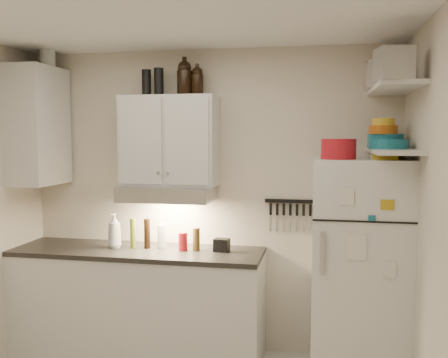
# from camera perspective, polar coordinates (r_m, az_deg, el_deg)

# --- Properties ---
(ceiling) EXTENTS (3.20, 3.00, 0.02)m
(ceiling) POSITION_cam_1_polar(r_m,az_deg,el_deg) (2.95, -8.65, 19.44)
(ceiling) COLOR white
(ceiling) RESTS_ON ground
(back_wall) EXTENTS (3.20, 0.02, 2.60)m
(back_wall) POSITION_cam_1_polar(r_m,az_deg,el_deg) (4.35, -1.69, -2.53)
(back_wall) COLOR beige
(back_wall) RESTS_ON ground
(base_cabinet) EXTENTS (2.10, 0.60, 0.88)m
(base_cabinet) POSITION_cam_1_polar(r_m,az_deg,el_deg) (4.41, -9.78, -13.98)
(base_cabinet) COLOR silver
(base_cabinet) RESTS_ON floor
(countertop) EXTENTS (2.10, 0.62, 0.04)m
(countertop) POSITION_cam_1_polar(r_m,az_deg,el_deg) (4.29, -9.87, -8.16)
(countertop) COLOR black
(countertop) RESTS_ON base_cabinet
(upper_cabinet) EXTENTS (0.80, 0.33, 0.75)m
(upper_cabinet) POSITION_cam_1_polar(r_m,az_deg,el_deg) (4.22, -6.22, 4.36)
(upper_cabinet) COLOR silver
(upper_cabinet) RESTS_ON back_wall
(side_cabinet) EXTENTS (0.33, 0.55, 1.00)m
(side_cabinet) POSITION_cam_1_polar(r_m,az_deg,el_deg) (4.57, -20.54, 5.69)
(side_cabinet) COLOR silver
(side_cabinet) RESTS_ON left_wall
(range_hood) EXTENTS (0.76, 0.46, 0.12)m
(range_hood) POSITION_cam_1_polar(r_m,az_deg,el_deg) (4.19, -6.43, -1.62)
(range_hood) COLOR silver
(range_hood) RESTS_ON back_wall
(fridge) EXTENTS (0.70, 0.68, 1.70)m
(fridge) POSITION_cam_1_polar(r_m,az_deg,el_deg) (4.00, 15.18, -9.96)
(fridge) COLOR silver
(fridge) RESTS_ON floor
(shelf_hi) EXTENTS (0.30, 0.95, 0.03)m
(shelf_hi) POSITION_cam_1_polar(r_m,az_deg,el_deg) (3.77, 18.89, 9.75)
(shelf_hi) COLOR silver
(shelf_hi) RESTS_ON right_wall
(shelf_lo) EXTENTS (0.30, 0.95, 0.03)m
(shelf_lo) POSITION_cam_1_polar(r_m,az_deg,el_deg) (3.75, 18.70, 3.05)
(shelf_lo) COLOR silver
(shelf_lo) RESTS_ON right_wall
(knife_strip) EXTENTS (0.42, 0.02, 0.03)m
(knife_strip) POSITION_cam_1_polar(r_m,az_deg,el_deg) (4.22, 7.55, -2.53)
(knife_strip) COLOR black
(knife_strip) RESTS_ON back_wall
(dutch_oven) EXTENTS (0.30, 0.30, 0.15)m
(dutch_oven) POSITION_cam_1_polar(r_m,az_deg,el_deg) (3.70, 12.94, 3.37)
(dutch_oven) COLOR #A5131E
(dutch_oven) RESTS_ON fridge
(book_stack) EXTENTS (0.23, 0.26, 0.07)m
(book_stack) POSITION_cam_1_polar(r_m,az_deg,el_deg) (3.76, 18.27, 2.71)
(book_stack) COLOR #B69216
(book_stack) RESTS_ON fridge
(spice_jar) EXTENTS (0.07, 0.07, 0.10)m
(spice_jar) POSITION_cam_1_polar(r_m,az_deg,el_deg) (3.84, 16.82, 3.00)
(spice_jar) COLOR silver
(spice_jar) RESTS_ON fridge
(stock_pot) EXTENTS (0.36, 0.36, 0.22)m
(stock_pot) POSITION_cam_1_polar(r_m,az_deg,el_deg) (4.08, 17.84, 11.15)
(stock_pot) COLOR silver
(stock_pot) RESTS_ON shelf_hi
(tin_a) EXTENTS (0.22, 0.21, 0.17)m
(tin_a) POSITION_cam_1_polar(r_m,az_deg,el_deg) (3.76, 17.71, 11.32)
(tin_a) COLOR #AAAAAD
(tin_a) RESTS_ON shelf_hi
(tin_b) EXTENTS (0.24, 0.24, 0.20)m
(tin_b) POSITION_cam_1_polar(r_m,az_deg,el_deg) (3.39, 18.82, 12.31)
(tin_b) COLOR #AAAAAD
(tin_b) RESTS_ON shelf_hi
(bowl_teal) EXTENTS (0.27, 0.27, 0.11)m
(bowl_teal) POSITION_cam_1_polar(r_m,az_deg,el_deg) (3.99, 17.96, 4.15)
(bowl_teal) COLOR #156478
(bowl_teal) RESTS_ON shelf_lo
(bowl_orange) EXTENTS (0.21, 0.21, 0.06)m
(bowl_orange) POSITION_cam_1_polar(r_m,az_deg,el_deg) (3.96, 17.73, 5.38)
(bowl_orange) COLOR #BE5B11
(bowl_orange) RESTS_ON bowl_teal
(bowl_yellow) EXTENTS (0.17, 0.17, 0.05)m
(bowl_yellow) POSITION_cam_1_polar(r_m,az_deg,el_deg) (3.96, 17.75, 6.22)
(bowl_yellow) COLOR gold
(bowl_yellow) RESTS_ON bowl_orange
(plates) EXTENTS (0.35, 0.35, 0.07)m
(plates) POSITION_cam_1_polar(r_m,az_deg,el_deg) (3.74, 18.28, 3.81)
(plates) COLOR #156478
(plates) RESTS_ON shelf_lo
(growler_a) EXTENTS (0.14, 0.14, 0.30)m
(growler_a) POSITION_cam_1_polar(r_m,az_deg,el_deg) (4.25, -4.54, 11.45)
(growler_a) COLOR black
(growler_a) RESTS_ON upper_cabinet
(growler_b) EXTENTS (0.12, 0.12, 0.24)m
(growler_b) POSITION_cam_1_polar(r_m,az_deg,el_deg) (4.22, -3.07, 11.13)
(growler_b) COLOR black
(growler_b) RESTS_ON upper_cabinet
(thermos_a) EXTENTS (0.09, 0.09, 0.23)m
(thermos_a) POSITION_cam_1_polar(r_m,az_deg,el_deg) (4.29, -7.46, 10.92)
(thermos_a) COLOR black
(thermos_a) RESTS_ON upper_cabinet
(thermos_b) EXTENTS (0.08, 0.08, 0.22)m
(thermos_b) POSITION_cam_1_polar(r_m,az_deg,el_deg) (4.34, -8.85, 10.79)
(thermos_b) COLOR black
(thermos_b) RESTS_ON upper_cabinet
(side_jar) EXTENTS (0.15, 0.15, 0.18)m
(side_jar) POSITION_cam_1_polar(r_m,az_deg,el_deg) (4.66, -19.52, 12.95)
(side_jar) COLOR silver
(side_jar) RESTS_ON side_cabinet
(soap_bottle) EXTENTS (0.14, 0.14, 0.33)m
(soap_bottle) POSITION_cam_1_polar(r_m,az_deg,el_deg) (4.35, -12.42, -5.54)
(soap_bottle) COLOR silver
(soap_bottle) RESTS_ON countertop
(pepper_mill) EXTENTS (0.08, 0.08, 0.19)m
(pepper_mill) POSITION_cam_1_polar(r_m,az_deg,el_deg) (4.15, -3.19, -6.89)
(pepper_mill) COLOR brown
(pepper_mill) RESTS_ON countertop
(oil_bottle) EXTENTS (0.06, 0.06, 0.25)m
(oil_bottle) POSITION_cam_1_polar(r_m,az_deg,el_deg) (4.30, -10.36, -6.13)
(oil_bottle) COLOR #586B1A
(oil_bottle) RESTS_ON countertop
(vinegar_bottle) EXTENTS (0.06, 0.06, 0.25)m
(vinegar_bottle) POSITION_cam_1_polar(r_m,az_deg,el_deg) (4.27, -8.78, -6.17)
(vinegar_bottle) COLOR black
(vinegar_bottle) RESTS_ON countertop
(clear_bottle) EXTENTS (0.08, 0.08, 0.20)m
(clear_bottle) POSITION_cam_1_polar(r_m,az_deg,el_deg) (4.27, -7.15, -6.51)
(clear_bottle) COLOR silver
(clear_bottle) RESTS_ON countertop
(red_jar) EXTENTS (0.08, 0.08, 0.15)m
(red_jar) POSITION_cam_1_polar(r_m,az_deg,el_deg) (4.17, -4.71, -7.13)
(red_jar) COLOR #A5131E
(red_jar) RESTS_ON countertop
(caddy) EXTENTS (0.13, 0.10, 0.11)m
(caddy) POSITION_cam_1_polar(r_m,az_deg,el_deg) (4.13, -0.27, -7.56)
(caddy) COLOR black
(caddy) RESTS_ON countertop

